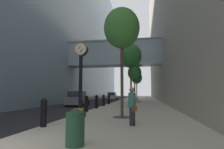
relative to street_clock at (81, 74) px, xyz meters
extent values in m
plane|color=black|center=(-0.75, 19.74, -2.71)|extent=(110.00, 110.00, 0.00)
cube|color=#BCB29E|center=(2.84, 22.74, -2.64)|extent=(7.17, 80.00, 0.14)
cube|color=#758EA8|center=(-12.01, 22.74, 14.37)|extent=(9.00, 80.00, 34.15)
cube|color=#93A8B7|center=(-0.54, 17.65, 4.67)|extent=(14.53, 3.20, 3.51)
cube|color=gray|center=(-0.54, 17.65, 6.55)|extent=(14.53, 3.40, 0.24)
cube|color=#A89E89|center=(10.92, 22.74, 14.45)|extent=(9.00, 80.00, 34.31)
cube|color=black|center=(0.00, 0.01, -2.40)|extent=(0.55, 0.55, 0.35)
cylinder|color=gold|center=(0.00, 0.01, -2.13)|extent=(0.39, 0.38, 0.18)
cylinder|color=black|center=(0.00, 0.01, -0.46)|extent=(0.22, 0.22, 3.16)
cylinder|color=black|center=(0.00, 0.01, 1.53)|extent=(0.84, 0.28, 0.84)
torus|color=gold|center=(0.00, -0.15, 1.53)|extent=(0.82, 0.05, 0.82)
cylinder|color=white|center=(0.00, -0.14, 1.53)|extent=(0.69, 0.01, 0.69)
cylinder|color=white|center=(0.00, 0.16, 1.53)|extent=(0.69, 0.01, 0.69)
sphere|color=gold|center=(0.00, 0.01, 2.03)|extent=(0.16, 0.16, 0.16)
cube|color=black|center=(-0.03, -0.15, 1.61)|extent=(0.09, 0.01, 0.17)
cube|color=black|center=(0.08, -0.15, 1.43)|extent=(0.19, 0.01, 0.22)
cylinder|color=black|center=(-0.53, -3.27, -2.06)|extent=(0.27, 0.27, 1.01)
sphere|color=black|center=(-0.53, -3.27, -1.48)|extent=(0.28, 0.28, 0.28)
cylinder|color=black|center=(-0.53, 3.00, -2.06)|extent=(0.27, 0.27, 1.01)
sphere|color=black|center=(-0.53, 3.00, -1.48)|extent=(0.28, 0.28, 0.28)
cylinder|color=black|center=(-0.53, 6.14, -2.06)|extent=(0.27, 0.27, 1.01)
sphere|color=black|center=(-0.53, 6.14, -1.48)|extent=(0.28, 0.28, 0.28)
cylinder|color=black|center=(-0.53, 9.28, -2.06)|extent=(0.27, 0.27, 1.01)
sphere|color=black|center=(-0.53, 9.28, -1.48)|extent=(0.28, 0.28, 0.28)
cylinder|color=black|center=(-0.53, 12.42, -2.06)|extent=(0.27, 0.27, 1.01)
sphere|color=black|center=(-0.53, 12.42, -1.48)|extent=(0.28, 0.28, 0.28)
cylinder|color=#333335|center=(2.48, 0.33, -2.56)|extent=(1.10, 1.10, 0.02)
cylinder|color=#4C3D2D|center=(2.48, 0.33, -0.27)|extent=(0.18, 0.18, 4.60)
ellipsoid|color=#428438|center=(2.48, 0.33, 2.85)|extent=(2.20, 2.20, 2.53)
cylinder|color=#333335|center=(2.48, 8.73, -2.56)|extent=(1.10, 1.10, 0.02)
cylinder|color=#4C3D2D|center=(2.48, 8.73, -0.35)|extent=(0.18, 0.18, 4.44)
ellipsoid|color=#2D7033|center=(2.48, 8.73, 2.72)|extent=(2.25, 2.25, 2.59)
cylinder|color=#333335|center=(2.48, 17.12, -2.56)|extent=(1.10, 1.10, 0.02)
cylinder|color=brown|center=(2.48, 17.12, -0.77)|extent=(0.18, 0.18, 3.59)
ellipsoid|color=#2D7033|center=(2.48, 17.12, 1.78)|extent=(2.01, 2.01, 2.31)
cylinder|color=#333335|center=(2.48, 25.51, -2.56)|extent=(1.10, 1.10, 0.02)
cylinder|color=#4C3D2D|center=(2.48, 25.51, -0.83)|extent=(0.18, 0.18, 3.48)
ellipsoid|color=#387F3D|center=(2.48, 25.51, 1.69)|extent=(2.08, 2.08, 2.39)
cylinder|color=#234C33|center=(1.86, -5.87, -2.11)|extent=(0.52, 0.52, 0.92)
cone|color=#183523|center=(1.86, -5.87, -1.60)|extent=(0.53, 0.53, 0.16)
cylinder|color=#23232D|center=(3.23, -2.36, -2.17)|extent=(0.36, 0.36, 0.81)
cylinder|color=#337560|center=(3.23, -2.36, -1.43)|extent=(0.47, 0.47, 0.65)
sphere|color=#9E7556|center=(3.23, -2.36, -0.98)|extent=(0.25, 0.25, 0.25)
cube|color=brown|center=(3.35, -2.55, -1.80)|extent=(0.23, 0.21, 0.24)
cube|color=silver|center=(-3.11, 30.72, -2.10)|extent=(2.02, 4.22, 0.77)
cube|color=#282D38|center=(-3.10, 30.51, -1.42)|extent=(1.73, 2.39, 0.63)
cylinder|color=black|center=(-4.10, 32.10, -2.39)|extent=(0.24, 0.65, 0.64)
cylinder|color=black|center=(-2.22, 32.16, -2.39)|extent=(0.24, 0.65, 0.64)
cylinder|color=black|center=(-4.00, 29.27, -2.39)|extent=(0.24, 0.65, 0.64)
cylinder|color=black|center=(-2.12, 29.34, -2.39)|extent=(0.24, 0.65, 0.64)
cube|color=slate|center=(-4.06, 11.03, -2.07)|extent=(1.88, 4.48, 0.85)
cube|color=#282D38|center=(-4.05, 10.81, -1.31)|extent=(1.61, 2.53, 0.70)
cylinder|color=black|center=(-4.97, 12.51, -2.39)|extent=(0.24, 0.65, 0.64)
cylinder|color=black|center=(-3.23, 12.57, -2.39)|extent=(0.24, 0.65, 0.64)
cylinder|color=black|center=(-4.88, 9.50, -2.39)|extent=(0.24, 0.65, 0.64)
cylinder|color=black|center=(-3.14, 9.56, -2.39)|extent=(0.24, 0.65, 0.64)
camera|label=1|loc=(3.75, -11.04, -1.09)|focal=30.62mm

